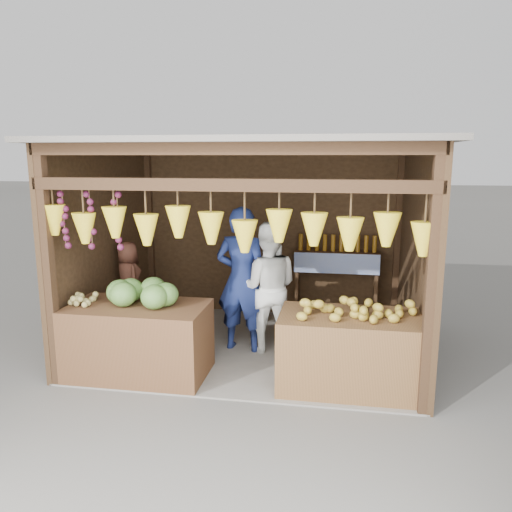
{
  "coord_description": "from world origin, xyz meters",
  "views": [
    {
      "loc": [
        1.08,
        -6.12,
        2.47
      ],
      "look_at": [
        0.06,
        -0.1,
        1.24
      ],
      "focal_mm": 35.0,
      "sensor_mm": 36.0,
      "label": 1
    }
  ],
  "objects_px": {
    "man_standing": "(242,280)",
    "vendor_seated": "(129,280)",
    "woman_standing": "(268,287)",
    "counter_right": "(351,352)",
    "counter_left": "(139,341)"
  },
  "relations": [
    {
      "from": "man_standing",
      "to": "vendor_seated",
      "type": "bearing_deg",
      "value": 0.29
    },
    {
      "from": "woman_standing",
      "to": "vendor_seated",
      "type": "distance_m",
      "value": 1.94
    },
    {
      "from": "counter_right",
      "to": "woman_standing",
      "type": "relative_size",
      "value": 0.91
    },
    {
      "from": "counter_left",
      "to": "woman_standing",
      "type": "distance_m",
      "value": 1.72
    },
    {
      "from": "vendor_seated",
      "to": "counter_right",
      "type": "bearing_deg",
      "value": -156.73
    },
    {
      "from": "counter_left",
      "to": "woman_standing",
      "type": "relative_size",
      "value": 0.92
    },
    {
      "from": "man_standing",
      "to": "woman_standing",
      "type": "bearing_deg",
      "value": -161.44
    },
    {
      "from": "counter_left",
      "to": "vendor_seated",
      "type": "height_order",
      "value": "vendor_seated"
    },
    {
      "from": "woman_standing",
      "to": "vendor_seated",
      "type": "height_order",
      "value": "woman_standing"
    },
    {
      "from": "man_standing",
      "to": "vendor_seated",
      "type": "relative_size",
      "value": 1.78
    },
    {
      "from": "man_standing",
      "to": "counter_left",
      "type": "bearing_deg",
      "value": 51.15
    },
    {
      "from": "counter_left",
      "to": "counter_right",
      "type": "xyz_separation_m",
      "value": [
        2.36,
        0.07,
        -0.01
      ]
    },
    {
      "from": "man_standing",
      "to": "vendor_seated",
      "type": "distance_m",
      "value": 1.64
    },
    {
      "from": "woman_standing",
      "to": "vendor_seated",
      "type": "relative_size",
      "value": 1.59
    },
    {
      "from": "counter_right",
      "to": "vendor_seated",
      "type": "distance_m",
      "value": 3.2
    }
  ]
}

